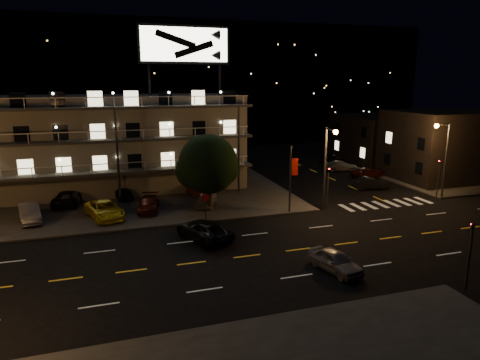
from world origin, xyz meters
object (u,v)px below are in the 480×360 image
object	(u,v)px
lot_car_7	(71,197)
road_car_east	(335,261)
tree	(208,166)
lot_car_2	(104,210)
lot_car_4	(206,199)
side_car_0	(371,183)
road_car_west	(204,230)

from	to	relation	value
lot_car_7	road_car_east	world-z (taller)	lot_car_7
lot_car_7	road_car_east	distance (m)	27.60
tree	lot_car_2	distance (m)	10.04
lot_car_4	road_car_east	distance (m)	17.36
lot_car_7	road_car_east	xyz separation A→B (m)	(17.45, -21.39, -0.11)
lot_car_2	lot_car_7	size ratio (longest dim) A/B	1.19
tree	side_car_0	bearing A→B (deg)	8.13
lot_car_7	road_car_west	size ratio (longest dim) A/B	0.84
tree	lot_car_4	size ratio (longest dim) A/B	1.78
side_car_0	road_car_east	size ratio (longest dim) A/B	1.01
lot_car_2	road_car_west	bearing A→B (deg)	-61.93
lot_car_4	road_car_west	size ratio (longest dim) A/B	0.75
lot_car_2	road_car_west	world-z (taller)	lot_car_2
tree	lot_car_7	xyz separation A→B (m)	(-12.55, 6.35, -3.64)
tree	road_car_west	bearing A→B (deg)	-106.44
lot_car_4	lot_car_7	world-z (taller)	lot_car_4
lot_car_2	side_car_0	size ratio (longest dim) A/B	1.30
lot_car_4	lot_car_7	bearing A→B (deg)	-176.12
lot_car_7	side_car_0	size ratio (longest dim) A/B	1.10
lot_car_2	road_car_east	distance (m)	21.20
lot_car_4	road_car_west	bearing A→B (deg)	-80.74
lot_car_2	road_car_west	size ratio (longest dim) A/B	1.00
tree	lot_car_2	size ratio (longest dim) A/B	1.34
lot_car_4	side_car_0	xyz separation A→B (m)	(19.58, 1.15, -0.16)
road_car_west	lot_car_4	bearing A→B (deg)	-126.45
road_car_east	road_car_west	world-z (taller)	road_car_west
lot_car_2	lot_car_4	xyz separation A→B (m)	(9.59, 1.04, -0.06)
tree	lot_car_2	world-z (taller)	tree
side_car_0	lot_car_2	bearing A→B (deg)	104.26
side_car_0	road_car_west	xyz separation A→B (m)	(-21.81, -9.62, 0.07)
lot_car_7	side_car_0	bearing A→B (deg)	178.24
lot_car_2	tree	bearing A→B (deg)	-20.60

